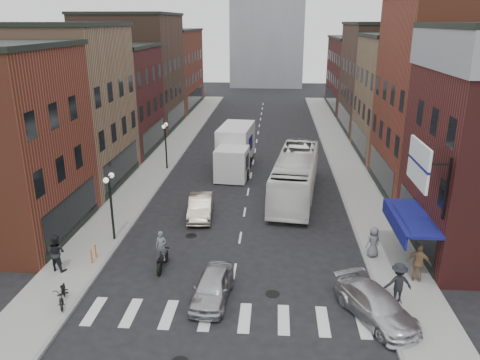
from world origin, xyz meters
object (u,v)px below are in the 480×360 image
object	(u,v)px
billboard_sign	(421,165)
curb_car	(376,306)
bike_rack	(94,254)
transit_bus	(295,175)
box_truck	(235,150)
parked_bicycle	(63,294)
streetlamp_far	(165,138)
sedan_left_far	(200,207)
sedan_left_near	(212,287)
ped_left_solo	(56,253)
ped_right_a	(398,283)
streetlamp_near	(110,195)
ped_right_c	(373,242)
ped_right_b	(419,263)
motorcycle_rider	(162,251)

from	to	relation	value
billboard_sign	curb_car	xyz separation A→B (m)	(-2.09, -3.12, -5.47)
bike_rack	transit_bus	size ratio (longest dim) A/B	0.07
box_truck	parked_bicycle	distance (m)	22.03
streetlamp_far	sedan_left_far	world-z (taller)	streetlamp_far
curb_car	sedan_left_near	bearing A→B (deg)	146.32
ped_left_solo	curb_car	bearing A→B (deg)	-176.86
streetlamp_far	ped_right_a	world-z (taller)	streetlamp_far
box_truck	ped_left_solo	xyz separation A→B (m)	(-7.61, -18.24, -0.70)
streetlamp_near	transit_bus	distance (m)	13.82
sedan_left_near	ped_right_c	world-z (taller)	ped_right_c
ped_right_c	curb_car	bearing A→B (deg)	56.11
parked_bicycle	billboard_sign	bearing A→B (deg)	-8.51
bike_rack	ped_right_b	world-z (taller)	ped_right_b
transit_bus	ped_right_a	world-z (taller)	transit_bus
motorcycle_rider	curb_car	bearing A→B (deg)	-15.30
ped_right_a	ped_left_solo	bearing A→B (deg)	-12.33
streetlamp_near	ped_right_c	distance (m)	14.96
motorcycle_rider	ped_right_a	xyz separation A→B (m)	(11.45, -2.45, 0.13)
streetlamp_near	motorcycle_rider	size ratio (longest dim) A/B	1.92
sedan_left_near	ped_right_b	bearing A→B (deg)	16.85
bike_rack	ped_right_c	size ratio (longest dim) A/B	0.47
sedan_left_near	streetlamp_near	bearing A→B (deg)	143.78
box_truck	parked_bicycle	world-z (taller)	box_truck
billboard_sign	ped_right_c	bearing A→B (deg)	115.98
billboard_sign	sedan_left_near	world-z (taller)	billboard_sign
bike_rack	motorcycle_rider	xyz separation A→B (m)	(3.80, -0.31, 0.45)
bike_rack	ped_left_solo	size ratio (longest dim) A/B	0.41
transit_bus	parked_bicycle	distance (m)	18.71
motorcycle_rider	transit_bus	xyz separation A→B (m)	(7.32, 11.38, 0.63)
box_truck	parked_bicycle	bearing A→B (deg)	-100.34
transit_bus	streetlamp_near	bearing A→B (deg)	-135.24
ped_right_c	streetlamp_near	bearing A→B (deg)	-28.81
streetlamp_far	bike_rack	bearing A→B (deg)	-90.69
parked_bicycle	box_truck	bearing A→B (deg)	54.30
box_truck	sedan_left_far	bearing A→B (deg)	-92.07
streetlamp_far	bike_rack	world-z (taller)	streetlamp_far
bike_rack	box_truck	size ratio (longest dim) A/B	0.09
billboard_sign	ped_left_solo	xyz separation A→B (m)	(-17.67, -0.29, -5.00)
billboard_sign	transit_bus	world-z (taller)	billboard_sign
bike_rack	motorcycle_rider	distance (m)	3.84
sedan_left_far	parked_bicycle	bearing A→B (deg)	-118.48
bike_rack	ped_left_solo	distance (m)	1.93
curb_car	parked_bicycle	xyz separation A→B (m)	(-14.00, -0.08, -0.01)
billboard_sign	ped_right_a	world-z (taller)	billboard_sign
bike_rack	curb_car	distance (m)	14.64
streetlamp_near	transit_bus	bearing A→B (deg)	37.50
billboard_sign	streetlamp_near	world-z (taller)	billboard_sign
curb_car	ped_right_a	size ratio (longest dim) A/B	2.32
motorcycle_rider	ped_right_b	bearing A→B (deg)	1.83
streetlamp_near	sedan_left_far	xyz separation A→B (m)	(4.53, 4.00, -2.21)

